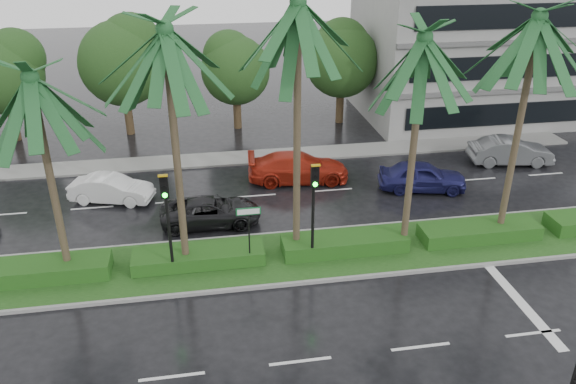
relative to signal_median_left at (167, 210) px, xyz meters
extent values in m
plane|color=black|center=(4.00, -0.30, -3.00)|extent=(120.00, 120.00, 0.00)
cube|color=slate|center=(4.00, 11.70, -2.94)|extent=(40.00, 2.00, 0.12)
cube|color=gray|center=(4.00, 0.70, -2.93)|extent=(36.00, 4.00, 0.14)
cube|color=#1A4316|center=(4.00, 0.70, -2.85)|extent=(35.60, 3.70, 0.02)
cube|color=#154C18|center=(-5.00, 0.70, -2.55)|extent=(5.20, 1.40, 0.60)
cube|color=#154C18|center=(1.00, 0.70, -2.55)|extent=(5.20, 1.40, 0.60)
cube|color=#154C18|center=(7.00, 0.70, -2.55)|extent=(5.20, 1.40, 0.60)
cube|color=#154C18|center=(13.00, 0.70, -2.55)|extent=(5.20, 1.40, 0.60)
cube|color=silver|center=(-8.00, 6.70, -2.99)|extent=(2.00, 0.12, 0.01)
cube|color=silver|center=(-4.00, 6.70, -2.99)|extent=(2.00, 0.12, 0.01)
cube|color=silver|center=(0.00, -5.30, -2.99)|extent=(2.00, 0.12, 0.01)
cube|color=silver|center=(0.00, 6.70, -2.99)|extent=(2.00, 0.12, 0.01)
cube|color=silver|center=(4.00, -5.30, -2.99)|extent=(2.00, 0.12, 0.01)
cube|color=silver|center=(4.00, 6.70, -2.99)|extent=(2.00, 0.12, 0.01)
cube|color=silver|center=(8.00, -5.30, -2.99)|extent=(2.00, 0.12, 0.01)
cube|color=silver|center=(8.00, 6.70, -2.99)|extent=(2.00, 0.12, 0.01)
cube|color=silver|center=(12.00, -5.30, -2.99)|extent=(2.00, 0.12, 0.01)
cube|color=silver|center=(12.00, 6.70, -2.99)|extent=(2.00, 0.12, 0.01)
cube|color=silver|center=(16.00, 6.70, -2.99)|extent=(2.00, 0.12, 0.01)
cube|color=silver|center=(20.00, 6.70, -2.99)|extent=(2.00, 0.12, 0.01)
cube|color=silver|center=(12.50, -3.30, -2.99)|extent=(0.40, 6.00, 0.01)
cylinder|color=#423826|center=(-4.00, 0.80, 1.03)|extent=(0.28, 0.28, 7.75)
cylinder|color=#423826|center=(-4.00, 0.80, -2.63)|extent=(0.40, 0.40, 0.44)
cylinder|color=#423826|center=(0.50, 0.60, 1.76)|extent=(0.28, 0.28, 9.21)
cylinder|color=#423826|center=(0.50, 0.60, -2.63)|extent=(0.40, 0.40, 0.44)
cylinder|color=#423826|center=(5.00, 0.90, 2.11)|extent=(0.28, 0.28, 9.92)
cylinder|color=#423826|center=(5.00, 0.90, -2.63)|extent=(0.40, 0.40, 0.44)
cylinder|color=#423826|center=(9.50, 0.50, 1.50)|extent=(0.28, 0.28, 8.69)
cylinder|color=#423826|center=(9.50, 0.50, -2.63)|extent=(0.40, 0.40, 0.44)
cylinder|color=#423826|center=(14.00, 0.80, 1.78)|extent=(0.28, 0.28, 9.25)
cylinder|color=#423826|center=(14.00, 0.80, -2.63)|extent=(0.40, 0.40, 0.44)
cylinder|color=black|center=(0.00, 0.10, -1.15)|extent=(0.12, 0.12, 3.40)
cube|color=black|center=(0.00, -0.08, 1.00)|extent=(0.30, 0.18, 0.90)
cube|color=gold|center=(0.00, -0.20, 1.48)|extent=(0.34, 0.12, 0.06)
cylinder|color=black|center=(0.00, -0.18, 1.30)|extent=(0.18, 0.04, 0.18)
cylinder|color=black|center=(0.00, -0.18, 1.00)|extent=(0.18, 0.04, 0.18)
cylinder|color=#0CE519|center=(0.00, -0.18, 0.70)|extent=(0.18, 0.04, 0.18)
cylinder|color=black|center=(5.50, 0.10, -1.15)|extent=(0.12, 0.12, 3.40)
cube|color=black|center=(5.50, -0.08, 1.00)|extent=(0.30, 0.18, 0.90)
cube|color=gold|center=(5.50, -0.20, 1.48)|extent=(0.34, 0.12, 0.06)
cylinder|color=black|center=(5.50, -0.18, 1.30)|extent=(0.18, 0.04, 0.18)
cylinder|color=black|center=(5.50, -0.18, 1.00)|extent=(0.18, 0.04, 0.18)
cylinder|color=#0CE519|center=(5.50, -0.18, 0.70)|extent=(0.18, 0.04, 0.18)
cylinder|color=black|center=(3.00, 0.20, -1.55)|extent=(0.06, 0.06, 2.60)
cube|color=#0C5926|center=(3.00, 0.17, -0.40)|extent=(0.95, 0.04, 0.30)
cube|color=white|center=(3.00, 0.15, -0.40)|extent=(0.85, 0.01, 0.22)
cylinder|color=#3B2B1B|center=(-10.00, 17.20, -1.84)|extent=(0.52, 0.52, 2.31)
sphere|color=#193714|center=(-10.00, 17.20, 1.16)|extent=(4.76, 4.76, 4.76)
sphere|color=#193714|center=(-10.00, 17.50, 2.09)|extent=(3.57, 3.57, 3.57)
cylinder|color=#3B2B1B|center=(-3.00, 17.20, -1.72)|extent=(0.52, 0.52, 2.56)
sphere|color=#193714|center=(-3.00, 17.20, 1.60)|extent=(5.26, 5.26, 5.26)
sphere|color=#193714|center=(-3.00, 17.50, 2.63)|extent=(3.94, 3.94, 3.94)
cylinder|color=#3B2B1B|center=(4.00, 17.20, -1.92)|extent=(0.52, 0.52, 2.15)
sphere|color=#193714|center=(4.00, 17.20, 0.87)|extent=(4.42, 4.42, 4.42)
sphere|color=#193714|center=(4.00, 17.50, 1.73)|extent=(3.32, 3.32, 3.32)
cylinder|color=#3B2B1B|center=(11.00, 17.20, -1.83)|extent=(0.52, 0.52, 2.34)
sphere|color=#193714|center=(11.00, 17.20, 1.21)|extent=(4.81, 4.81, 4.81)
sphere|color=#193714|center=(11.00, 17.50, 2.15)|extent=(3.61, 3.61, 3.61)
cylinder|color=#3B2B1B|center=(18.00, 17.20, -1.70)|extent=(0.52, 0.52, 2.60)
sphere|color=#193714|center=(18.00, 17.20, 1.67)|extent=(5.34, 5.34, 5.34)
sphere|color=#193714|center=(18.00, 17.50, 2.71)|extent=(4.01, 4.01, 4.01)
cube|color=gray|center=(21.00, 17.70, 3.00)|extent=(16.00, 10.00, 12.00)
imported|color=white|center=(-3.08, 7.31, -2.33)|extent=(2.45, 4.26, 1.33)
imported|color=black|center=(1.64, 4.19, -2.37)|extent=(2.17, 4.56, 1.26)
imported|color=#A52112|center=(6.44, 8.16, -2.23)|extent=(2.60, 5.47, 1.54)
imported|color=navy|center=(12.50, 6.01, -2.24)|extent=(2.69, 4.71, 1.51)
imported|color=slate|center=(18.74, 8.45, -2.24)|extent=(2.30, 4.79, 1.51)
camera|label=1|loc=(1.34, -18.64, 9.57)|focal=35.00mm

